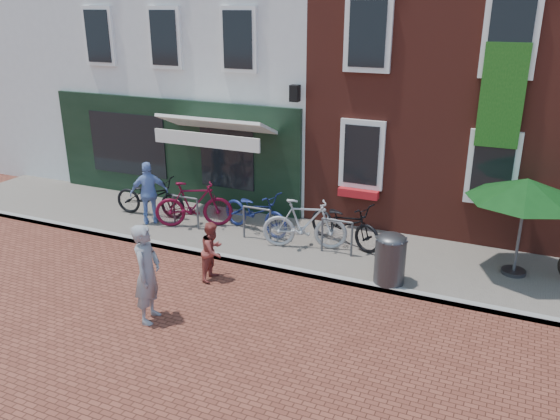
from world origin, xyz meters
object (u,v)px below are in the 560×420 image
at_px(bicycle_2, 256,211).
at_px(bicycle_4, 345,223).
at_px(cafe_person, 149,193).
at_px(bicycle_3, 305,224).
at_px(bicycle_1, 194,204).
at_px(litter_bin, 390,256).
at_px(parasol, 527,185).
at_px(woman, 147,273).
at_px(boy, 213,251).
at_px(bicycle_0, 150,196).

xyz_separation_m(bicycle_2, bicycle_4, (2.26, 0.13, 0.00)).
height_order(cafe_person, bicycle_4, cafe_person).
bearing_deg(bicycle_4, bicycle_3, 147.17).
height_order(bicycle_1, bicycle_4, bicycle_1).
distance_m(litter_bin, bicycle_2, 3.93).
height_order(parasol, bicycle_1, parasol).
xyz_separation_m(woman, boy, (0.23, 1.88, -0.30)).
distance_m(boy, bicycle_2, 2.50).
height_order(parasol, bicycle_3, parasol).
bearing_deg(bicycle_3, cafe_person, 75.27).
xyz_separation_m(woman, bicycle_2, (-0.01, 4.37, -0.30)).
relative_size(boy, bicycle_3, 0.64).
bearing_deg(bicycle_1, woman, 174.43).
xyz_separation_m(boy, cafe_person, (-2.97, 1.92, 0.28)).
bearing_deg(bicycle_1, bicycle_0, 55.11).
xyz_separation_m(parasol, woman, (-5.99, -4.46, -1.12)).
xyz_separation_m(woman, bicycle_1, (-1.58, 4.05, -0.24)).
distance_m(cafe_person, bicycle_1, 1.21).
relative_size(cafe_person, bicycle_0, 0.81).
xyz_separation_m(litter_bin, bicycle_4, (-1.42, 1.49, -0.06)).
height_order(litter_bin, bicycle_0, litter_bin).
distance_m(woman, bicycle_1, 4.36).
distance_m(cafe_person, bicycle_2, 2.81).
bearing_deg(bicycle_2, litter_bin, -94.45).
bearing_deg(bicycle_0, boy, -131.68).
bearing_deg(litter_bin, bicycle_4, 133.68).
distance_m(woman, bicycle_2, 4.38).
distance_m(woman, cafe_person, 4.69).
height_order(litter_bin, parasol, parasol).
height_order(bicycle_1, bicycle_3, same).
bearing_deg(boy, bicycle_0, 53.95).
height_order(litter_bin, boy, boy).
xyz_separation_m(boy, bicycle_2, (-0.24, 2.49, -0.00)).
bearing_deg(boy, woman, 172.70).
xyz_separation_m(litter_bin, bicycle_2, (-3.68, 1.36, -0.06)).
distance_m(parasol, bicycle_1, 7.71).
relative_size(litter_bin, bicycle_0, 0.57).
bearing_deg(parasol, bicycle_0, -178.73).
distance_m(parasol, woman, 7.55).
bearing_deg(cafe_person, bicycle_3, 143.71).
distance_m(bicycle_2, bicycle_3, 1.54).
height_order(cafe_person, bicycle_3, cafe_person).
xyz_separation_m(litter_bin, bicycle_3, (-2.21, 0.92, -0.00)).
distance_m(bicycle_1, bicycle_3, 3.06).
height_order(woman, cafe_person, woman).
bearing_deg(litter_bin, bicycle_0, 169.49).
height_order(woman, bicycle_0, woman).
height_order(cafe_person, bicycle_1, cafe_person).
height_order(litter_bin, bicycle_3, bicycle_3).
relative_size(bicycle_2, bicycle_3, 1.03).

